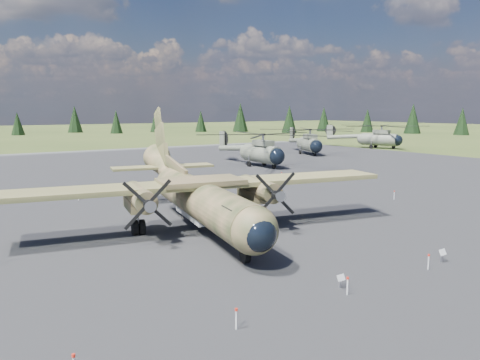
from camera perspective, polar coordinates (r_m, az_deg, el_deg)
ground at (r=34.53m, az=1.07°, el=-5.32°), size 500.00×500.00×0.00m
apron at (r=42.92m, az=-6.61°, el=-2.63°), size 120.00×120.00×0.04m
transport_plane at (r=33.08m, az=-5.34°, el=-1.38°), size 27.35×24.57×9.03m
helicopter_near at (r=68.42m, az=2.58°, el=4.51°), size 19.76×22.98×4.90m
helicopter_mid at (r=88.03m, az=8.43°, el=5.28°), size 24.72×24.72×4.80m
helicopter_far at (r=105.86m, az=16.60°, el=5.63°), size 25.37×25.37×4.99m
info_placard_left at (r=22.81m, az=12.19°, el=-11.72°), size 0.43×0.19×0.67m
info_placard_right at (r=28.09m, az=23.44°, el=-8.24°), size 0.49×0.22×0.76m
barrier_fence at (r=34.10m, az=0.50°, el=-4.62°), size 33.12×29.62×0.85m
treeline at (r=30.76m, az=0.47°, el=1.86°), size 309.79×312.33×10.93m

